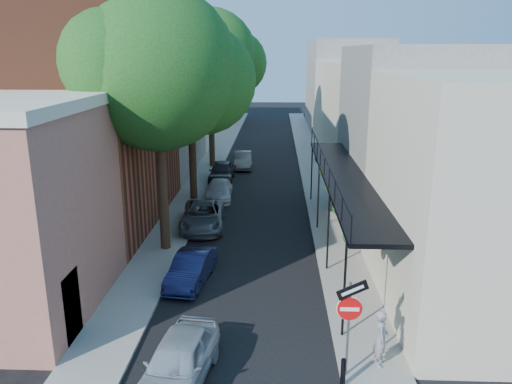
# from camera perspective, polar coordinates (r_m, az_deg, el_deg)

# --- Properties ---
(road_surface) EXTENTS (6.00, 64.00, 0.01)m
(road_surface) POSITION_cam_1_polar(r_m,az_deg,el_deg) (41.89, 0.69, 3.73)
(road_surface) COLOR black
(road_surface) RESTS_ON ground
(sidewalk_left) EXTENTS (2.00, 64.00, 0.12)m
(sidewalk_left) POSITION_cam_1_polar(r_m,az_deg,el_deg) (42.18, -4.77, 3.84)
(sidewalk_left) COLOR gray
(sidewalk_left) RESTS_ON ground
(sidewalk_right) EXTENTS (2.00, 64.00, 0.12)m
(sidewalk_right) POSITION_cam_1_polar(r_m,az_deg,el_deg) (41.96, 6.17, 3.74)
(sidewalk_right) COLOR gray
(sidewalk_right) RESTS_ON ground
(buildings_left) EXTENTS (10.10, 59.10, 12.00)m
(buildings_left) POSITION_cam_1_polar(r_m,az_deg,el_deg) (41.26, -12.57, 10.11)
(buildings_left) COLOR #AF7259
(buildings_left) RESTS_ON ground
(buildings_right) EXTENTS (9.80, 55.00, 10.00)m
(buildings_right) POSITION_cam_1_polar(r_m,az_deg,el_deg) (41.43, 13.39, 9.37)
(buildings_right) COLOR beige
(buildings_right) RESTS_ON ground
(sign_post) EXTENTS (0.89, 0.17, 2.99)m
(sign_post) POSITION_cam_1_polar(r_m,az_deg,el_deg) (13.81, 10.64, -13.38)
(sign_post) COLOR #595B60
(sign_post) RESTS_ON ground
(bollard) EXTENTS (0.14, 0.14, 0.80)m
(bollard) POSITION_cam_1_polar(r_m,az_deg,el_deg) (14.20, 9.93, -19.68)
(bollard) COLOR black
(bollard) RESTS_ON sidewalk_right
(oak_near) EXTENTS (7.48, 6.80, 11.42)m
(oak_near) POSITION_cam_1_polar(r_m,az_deg,el_deg) (21.72, -9.98, 13.33)
(oak_near) COLOR #332314
(oak_near) RESTS_ON ground
(oak_mid) EXTENTS (6.60, 6.00, 10.20)m
(oak_mid) POSITION_cam_1_polar(r_m,az_deg,el_deg) (29.60, -6.74, 12.43)
(oak_mid) COLOR #332314
(oak_mid) RESTS_ON ground
(oak_far) EXTENTS (7.70, 7.00, 11.90)m
(oak_far) POSITION_cam_1_polar(r_m,az_deg,el_deg) (38.50, -4.57, 15.01)
(oak_far) COLOR #332314
(oak_far) RESTS_ON ground
(parked_car_a) EXTENTS (2.09, 4.11, 1.34)m
(parked_car_a) POSITION_cam_1_polar(r_m,az_deg,el_deg) (14.29, -8.87, -18.62)
(parked_car_a) COLOR #9EA8AF
(parked_car_a) RESTS_ON ground
(parked_car_b) EXTENTS (1.67, 3.67, 1.17)m
(parked_car_b) POSITION_cam_1_polar(r_m,az_deg,el_deg) (19.74, -7.43, -8.67)
(parked_car_b) COLOR #141840
(parked_car_b) RESTS_ON ground
(parked_car_c) EXTENTS (2.44, 4.71, 1.27)m
(parked_car_c) POSITION_cam_1_polar(r_m,az_deg,el_deg) (25.58, -6.10, -2.75)
(parked_car_c) COLOR #595B61
(parked_car_c) RESTS_ON ground
(parked_car_d) EXTENTS (1.74, 3.91, 1.11)m
(parked_car_d) POSITION_cam_1_polar(r_m,az_deg,el_deg) (30.53, -4.25, 0.20)
(parked_car_d) COLOR silver
(parked_car_d) RESTS_ON ground
(parked_car_e) EXTENTS (1.72, 4.11, 1.39)m
(parked_car_e) POSITION_cam_1_polar(r_m,az_deg,el_deg) (34.72, -3.96, 2.35)
(parked_car_e) COLOR black
(parked_car_e) RESTS_ON ground
(parked_car_f) EXTENTS (1.62, 3.88, 1.25)m
(parked_car_f) POSITION_cam_1_polar(r_m,az_deg,el_deg) (38.75, -1.52, 3.67)
(parked_car_f) COLOR #676057
(parked_car_f) RESTS_ON ground
(pedestrian) EXTENTS (0.51, 0.68, 1.69)m
(pedestrian) POSITION_cam_1_polar(r_m,az_deg,el_deg) (14.97, 14.11, -15.88)
(pedestrian) COLOR gray
(pedestrian) RESTS_ON sidewalk_right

